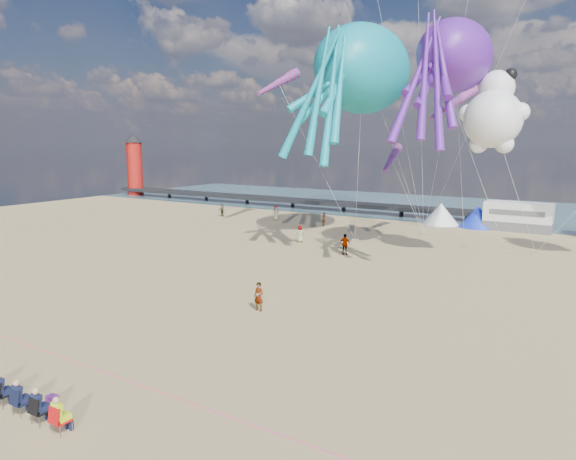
{
  "coord_description": "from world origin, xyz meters",
  "views": [
    {
      "loc": [
        13.59,
        -17.63,
        9.3
      ],
      "look_at": [
        -1.12,
        6.0,
        4.45
      ],
      "focal_mm": 32.0,
      "sensor_mm": 36.0,
      "label": 1
    }
  ],
  "objects_px": {
    "beachgoer_4": "(222,210)",
    "tent_blue": "(478,216)",
    "sandbag_e": "(424,235)",
    "windsock_left": "(278,83)",
    "motorhome_0": "(518,217)",
    "kite_panda": "(493,119)",
    "lighthouse": "(135,169)",
    "beachgoer_5": "(324,219)",
    "beachgoer_6": "(276,213)",
    "kite_octopus_purple": "(455,56)",
    "kite_octopus_teal": "(363,69)",
    "beachgoer_3": "(345,244)",
    "sandbag_b": "(465,246)",
    "windsock_mid": "(453,104)",
    "spectator_row": "(21,397)",
    "sandbag_c": "(535,253)",
    "tent_white": "(441,214)",
    "sandbag_d": "(505,249)",
    "cooler_purple": "(52,400)",
    "beachgoer_0": "(300,234)",
    "standing_person": "(259,297)",
    "windsock_right": "(391,159)",
    "sandbag_a": "(355,240)"
  },
  "relations": [
    {
      "from": "beachgoer_3",
      "to": "sandbag_e",
      "type": "height_order",
      "value": "beachgoer_3"
    },
    {
      "from": "sandbag_c",
      "to": "beachgoer_3",
      "type": "bearing_deg",
      "value": -147.82
    },
    {
      "from": "beachgoer_0",
      "to": "sandbag_e",
      "type": "distance_m",
      "value": 12.7
    },
    {
      "from": "beachgoer_0",
      "to": "sandbag_a",
      "type": "distance_m",
      "value": 5.21
    },
    {
      "from": "spectator_row",
      "to": "beachgoer_5",
      "type": "height_order",
      "value": "beachgoer_5"
    },
    {
      "from": "lighthouse",
      "to": "kite_octopus_teal",
      "type": "bearing_deg",
      "value": -19.85
    },
    {
      "from": "tent_white",
      "to": "tent_blue",
      "type": "bearing_deg",
      "value": 0.0
    },
    {
      "from": "sandbag_a",
      "to": "beachgoer_0",
      "type": "bearing_deg",
      "value": -143.42
    },
    {
      "from": "motorhome_0",
      "to": "spectator_row",
      "type": "distance_m",
      "value": 49.4
    },
    {
      "from": "beachgoer_5",
      "to": "tent_white",
      "type": "bearing_deg",
      "value": 84.47
    },
    {
      "from": "beachgoer_6",
      "to": "kite_octopus_purple",
      "type": "height_order",
      "value": "kite_octopus_purple"
    },
    {
      "from": "sandbag_b",
      "to": "windsock_left",
      "type": "height_order",
      "value": "windsock_left"
    },
    {
      "from": "beachgoer_5",
      "to": "windsock_right",
      "type": "distance_m",
      "value": 12.17
    },
    {
      "from": "kite_octopus_teal",
      "to": "sandbag_b",
      "type": "bearing_deg",
      "value": 36.29
    },
    {
      "from": "sandbag_d",
      "to": "beachgoer_5",
      "type": "bearing_deg",
      "value": 171.35
    },
    {
      "from": "motorhome_0",
      "to": "standing_person",
      "type": "bearing_deg",
      "value": -103.03
    },
    {
      "from": "motorhome_0",
      "to": "tent_blue",
      "type": "xyz_separation_m",
      "value": [
        -4.0,
        0.0,
        -0.3
      ]
    },
    {
      "from": "kite_octopus_teal",
      "to": "cooler_purple",
      "type": "bearing_deg",
      "value": -63.53
    },
    {
      "from": "standing_person",
      "to": "kite_octopus_teal",
      "type": "relative_size",
      "value": 0.11
    },
    {
      "from": "standing_person",
      "to": "sandbag_c",
      "type": "distance_m",
      "value": 26.35
    },
    {
      "from": "sandbag_e",
      "to": "windsock_mid",
      "type": "bearing_deg",
      "value": -46.84
    },
    {
      "from": "tent_white",
      "to": "kite_octopus_purple",
      "type": "height_order",
      "value": "kite_octopus_purple"
    },
    {
      "from": "lighthouse",
      "to": "beachgoer_5",
      "type": "distance_m",
      "value": 45.09
    },
    {
      "from": "sandbag_b",
      "to": "beachgoer_4",
      "type": "bearing_deg",
      "value": 173.28
    },
    {
      "from": "beachgoer_3",
      "to": "kite_octopus_purple",
      "type": "height_order",
      "value": "kite_octopus_purple"
    },
    {
      "from": "beachgoer_3",
      "to": "sandbag_b",
      "type": "relative_size",
      "value": 3.51
    },
    {
      "from": "beachgoer_4",
      "to": "tent_blue",
      "type": "bearing_deg",
      "value": 37.89
    },
    {
      "from": "windsock_mid",
      "to": "beachgoer_6",
      "type": "bearing_deg",
      "value": -168.99
    },
    {
      "from": "beachgoer_3",
      "to": "beachgoer_6",
      "type": "bearing_deg",
      "value": -46.71
    },
    {
      "from": "standing_person",
      "to": "kite_panda",
      "type": "height_order",
      "value": "kite_panda"
    },
    {
      "from": "kite_octopus_teal",
      "to": "beachgoer_5",
      "type": "bearing_deg",
      "value": 159.65
    },
    {
      "from": "motorhome_0",
      "to": "kite_octopus_teal",
      "type": "xyz_separation_m",
      "value": [
        -11.68,
        -14.16,
        14.03
      ]
    },
    {
      "from": "sandbag_e",
      "to": "motorhome_0",
      "type": "bearing_deg",
      "value": 47.87
    },
    {
      "from": "sandbag_d",
      "to": "kite_octopus_teal",
      "type": "relative_size",
      "value": 0.03
    },
    {
      "from": "lighthouse",
      "to": "windsock_right",
      "type": "xyz_separation_m",
      "value": [
        52.46,
        -16.05,
        3.16
      ]
    },
    {
      "from": "tent_white",
      "to": "windsock_mid",
      "type": "relative_size",
      "value": 0.63
    },
    {
      "from": "spectator_row",
      "to": "kite_octopus_purple",
      "type": "distance_m",
      "value": 34.29
    },
    {
      "from": "sandbag_e",
      "to": "windsock_left",
      "type": "bearing_deg",
      "value": -163.38
    },
    {
      "from": "beachgoer_0",
      "to": "sandbag_d",
      "type": "distance_m",
      "value": 17.97
    },
    {
      "from": "kite_panda",
      "to": "windsock_left",
      "type": "distance_m",
      "value": 22.83
    },
    {
      "from": "sandbag_e",
      "to": "windsock_left",
      "type": "height_order",
      "value": "windsock_left"
    },
    {
      "from": "tent_blue",
      "to": "beachgoer_6",
      "type": "distance_m",
      "value": 22.63
    },
    {
      "from": "beachgoer_3",
      "to": "sandbag_c",
      "type": "distance_m",
      "value": 15.83
    },
    {
      "from": "kite_octopus_teal",
      "to": "windsock_mid",
      "type": "height_order",
      "value": "kite_octopus_teal"
    },
    {
      "from": "beachgoer_3",
      "to": "beachgoer_6",
      "type": "height_order",
      "value": "beachgoer_3"
    },
    {
      "from": "tent_white",
      "to": "sandbag_c",
      "type": "bearing_deg",
      "value": -46.18
    },
    {
      "from": "lighthouse",
      "to": "beachgoer_6",
      "type": "xyz_separation_m",
      "value": [
        36.57,
        -11.29,
        -3.64
      ]
    },
    {
      "from": "tent_white",
      "to": "windsock_mid",
      "type": "distance_m",
      "value": 16.43
    },
    {
      "from": "spectator_row",
      "to": "sandbag_c",
      "type": "xyz_separation_m",
      "value": [
        11.9,
        37.05,
        -0.54
      ]
    },
    {
      "from": "tent_white",
      "to": "kite_panda",
      "type": "distance_m",
      "value": 21.58
    }
  ]
}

